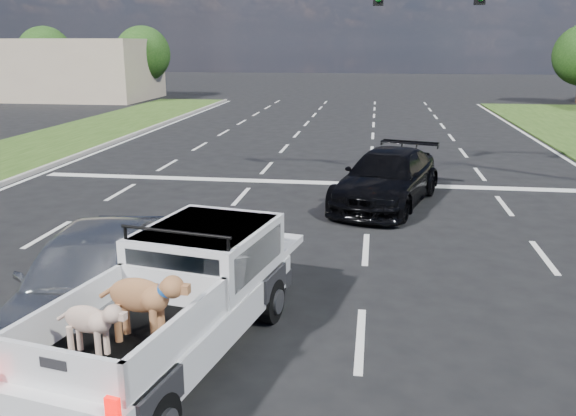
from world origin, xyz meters
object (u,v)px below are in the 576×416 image
Objects in this scene: traffic_signal at (576,19)px; black_coupe at (387,178)px; pickup_truck at (178,299)px; silver_sedan at (92,277)px.

traffic_signal is 7.00m from black_coupe.
pickup_truck is 1.71m from silver_sedan.
traffic_signal reaches higher than pickup_truck.
silver_sedan is at bearing -131.64° from traffic_signal.
pickup_truck reaches higher than black_coupe.
traffic_signal is at bearing 41.53° from silver_sedan.
black_coupe is (2.85, 8.50, -0.12)m from pickup_truck.
traffic_signal reaches higher than black_coupe.
black_coupe is at bearing 53.66° from silver_sedan.
silver_sedan is (-1.55, 0.72, -0.06)m from pickup_truck.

